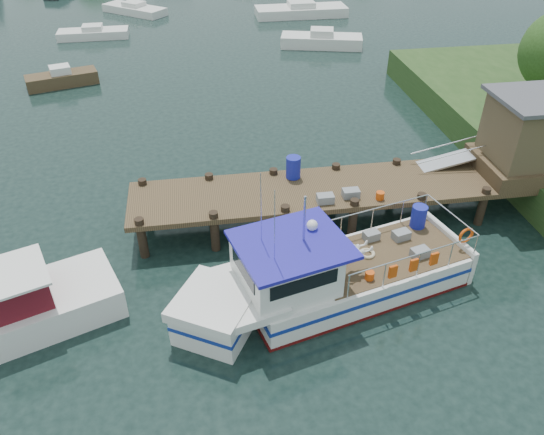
{
  "coord_description": "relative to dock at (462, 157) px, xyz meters",
  "views": [
    {
      "loc": [
        -3.35,
        -16.34,
        11.81
      ],
      "look_at": [
        -1.0,
        -1.5,
        1.3
      ],
      "focal_mm": 35.0,
      "sensor_mm": 36.0,
      "label": 1
    }
  ],
  "objects": [
    {
      "name": "ground_plane",
      "position": [
        -6.51,
        -0.01,
        -2.24
      ],
      "size": [
        160.0,
        160.0,
        0.0
      ],
      "primitive_type": "plane",
      "color": "black"
    },
    {
      "name": "dock",
      "position": [
        0.0,
        0.0,
        0.0
      ],
      "size": [
        16.6,
        3.0,
        4.78
      ],
      "color": "#473622",
      "rests_on": "ground"
    },
    {
      "name": "moored_rowboat",
      "position": [
        -17.51,
        16.09,
        -1.8
      ],
      "size": [
        4.3,
        2.53,
        1.18
      ],
      "rotation": [
        0.0,
        0.0,
        -0.22
      ],
      "color": "#473622",
      "rests_on": "ground"
    },
    {
      "name": "lobster_boat",
      "position": [
        -6.42,
        -4.36,
        -1.37
      ],
      "size": [
        9.97,
        4.95,
        4.81
      ],
      "rotation": [
        0.0,
        0.0,
        0.25
      ],
      "color": "silver",
      "rests_on": "ground"
    },
    {
      "name": "moored_c",
      "position": [
        -0.09,
        29.6,
        -1.79
      ],
      "size": [
        7.69,
        2.65,
        1.21
      ],
      "rotation": [
        0.0,
        0.0,
        -0.17
      ],
      "color": "silver",
      "rests_on": "ground"
    },
    {
      "name": "moored_d",
      "position": [
        -14.12,
        32.68,
        -1.88
      ],
      "size": [
        5.7,
        5.23,
        0.98
      ],
      "rotation": [
        0.0,
        0.0,
        0.35
      ],
      "color": "silver",
      "rests_on": "ground"
    },
    {
      "name": "moored_b",
      "position": [
        -0.34,
        21.04,
        -1.77
      ],
      "size": [
        6.04,
        3.33,
        1.27
      ],
      "rotation": [
        0.0,
        0.0,
        0.36
      ],
      "color": "silver",
      "rests_on": "ground"
    },
    {
      "name": "moored_a",
      "position": [
        -16.8,
        25.84,
        -1.89
      ],
      "size": [
        5.16,
        1.82,
        0.95
      ],
      "rotation": [
        0.0,
        0.0,
        -0.33
      ],
      "color": "silver",
      "rests_on": "ground"
    }
  ]
}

